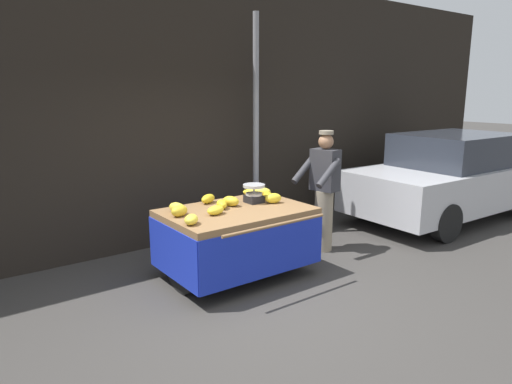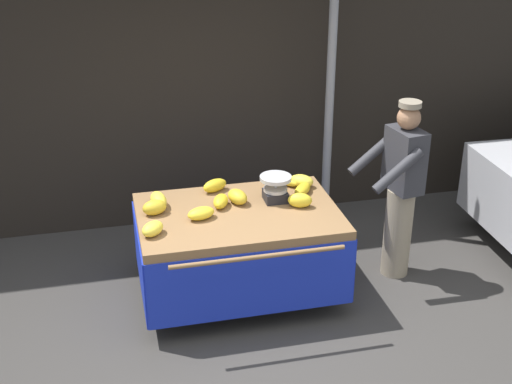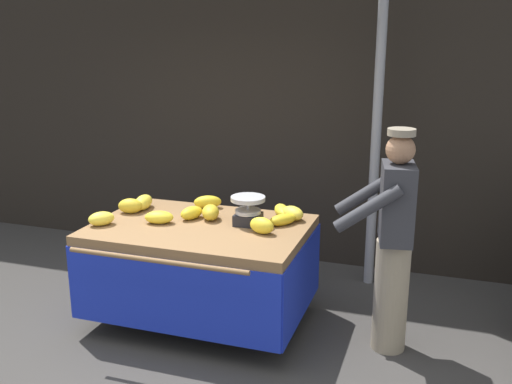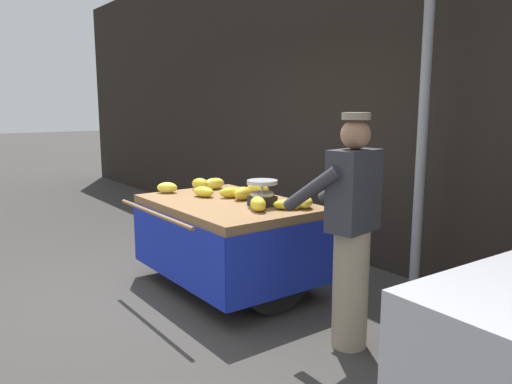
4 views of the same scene
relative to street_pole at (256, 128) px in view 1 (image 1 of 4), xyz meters
name	(u,v)px [view 1 (image 1 of 4)]	position (x,y,z in m)	size (l,w,h in m)	color
ground_plane	(268,306)	(-1.42, -2.12, -1.69)	(60.00, 60.00, 0.00)	#383533
back_wall	(155,110)	(-1.42, 0.49, 0.28)	(16.00, 0.24, 3.95)	black
street_pole	(256,128)	(0.00, 0.00, 0.00)	(0.09, 0.09, 3.38)	gray
banana_cart	(237,227)	(-1.23, -1.26, -1.05)	(1.75, 1.37, 0.86)	olive
weighing_scale	(254,193)	(-0.86, -1.12, -0.71)	(0.28, 0.28, 0.24)	black
banana_bunch_0	(208,199)	(-1.35, -0.81, -0.77)	(0.12, 0.24, 0.12)	gold
banana_bunch_1	(231,201)	(-1.20, -1.10, -0.77)	(0.14, 0.22, 0.13)	gold
banana_bunch_2	(262,192)	(-0.55, -0.89, -0.77)	(0.15, 0.22, 0.12)	yellow
banana_bunch_3	(252,193)	(-0.67, -0.81, -0.78)	(0.12, 0.27, 0.09)	yellow
banana_bunch_4	(267,195)	(-0.59, -1.05, -0.78)	(0.11, 0.25, 0.09)	gold
banana_bunch_5	(273,198)	(-0.69, -1.30, -0.77)	(0.12, 0.21, 0.13)	yellow
banana_bunch_6	(179,211)	(-1.93, -1.15, -0.77)	(0.14, 0.21, 0.13)	gold
banana_bunch_7	(177,208)	(-1.88, -1.01, -0.77)	(0.13, 0.27, 0.12)	yellow
banana_bunch_8	(216,210)	(-1.56, -1.32, -0.78)	(0.14, 0.24, 0.10)	yellow
banana_bunch_9	(191,220)	(-1.98, -1.52, -0.77)	(0.14, 0.21, 0.11)	yellow
banana_bunch_10	(222,204)	(-1.36, -1.14, -0.78)	(0.12, 0.22, 0.11)	gold
vendor_person	(324,191)	(0.30, -1.20, -0.82)	(0.63, 0.58, 1.71)	gray
parked_car	(450,177)	(3.33, -1.31, -0.94)	(3.95, 1.84, 1.51)	#BCBCC1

